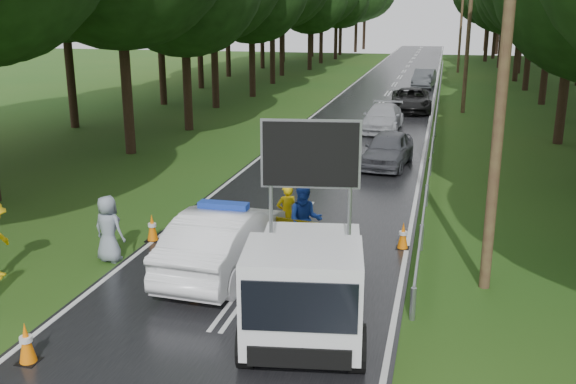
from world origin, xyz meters
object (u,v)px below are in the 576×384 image
(officer, at_px, (287,213))
(queue_car_third, at_px, (411,100))
(police_sedan, at_px, (224,240))
(queue_car_fourth, at_px, (424,78))
(work_truck, at_px, (306,280))
(civilian, at_px, (305,220))
(queue_car_first, at_px, (388,149))
(barrier, at_px, (275,226))
(queue_car_second, at_px, (382,118))

(officer, relative_size, queue_car_third, 0.31)
(police_sedan, relative_size, queue_car_fourth, 1.10)
(work_truck, bearing_deg, civilian, 93.70)
(officer, distance_m, queue_car_first, 9.51)
(civilian, bearing_deg, work_truck, -89.53)
(officer, distance_m, queue_car_third, 23.94)
(civilian, height_order, queue_car_third, civilian)
(work_truck, distance_m, queue_car_first, 14.08)
(police_sedan, xyz_separation_m, barrier, (0.86, 1.41, -0.04))
(civilian, bearing_deg, police_sedan, -148.75)
(barrier, relative_size, queue_car_second, 0.52)
(police_sedan, distance_m, civilian, 2.23)
(civilian, distance_m, queue_car_second, 17.91)
(queue_car_fourth, bearing_deg, queue_car_first, -86.78)
(work_truck, height_order, civilian, work_truck)
(barrier, bearing_deg, queue_car_third, 96.13)
(police_sedan, height_order, civilian, civilian)
(work_truck, height_order, queue_car_fourth, work_truck)
(queue_car_first, distance_m, queue_car_second, 7.83)
(barrier, bearing_deg, queue_car_fourth, 97.24)
(police_sedan, relative_size, barrier, 2.04)
(civilian, relative_size, queue_car_third, 0.36)
(police_sedan, distance_m, officer, 2.53)
(queue_car_fourth, bearing_deg, queue_car_third, -87.36)
(civilian, height_order, queue_car_second, civilian)
(barrier, height_order, queue_car_first, queue_car_first)
(civilian, distance_m, queue_car_first, 10.21)
(barrier, distance_m, civilian, 0.78)
(barrier, height_order, queue_car_fourth, queue_car_fourth)
(police_sedan, xyz_separation_m, officer, (0.95, 2.35, 0.01))
(officer, bearing_deg, queue_car_first, -135.73)
(barrier, bearing_deg, civilian, 19.53)
(civilian, xyz_separation_m, queue_car_first, (1.19, 10.14, -0.23))
(queue_car_second, height_order, queue_car_third, queue_car_third)
(officer, distance_m, queue_car_second, 17.12)
(officer, height_order, civilian, civilian)
(work_truck, distance_m, queue_car_fourth, 41.39)
(queue_car_fourth, bearing_deg, civilian, -88.37)
(police_sedan, bearing_deg, civilian, -133.80)
(queue_car_fourth, bearing_deg, work_truck, -86.93)
(queue_car_first, height_order, queue_car_third, queue_car_third)
(work_truck, relative_size, officer, 3.24)
(queue_car_first, bearing_deg, work_truck, -85.27)
(police_sedan, height_order, queue_car_first, police_sedan)
(queue_car_third, bearing_deg, police_sedan, -100.39)
(police_sedan, height_order, queue_car_second, police_sedan)
(civilian, xyz_separation_m, queue_car_fourth, (1.60, 37.46, -0.19))
(work_truck, xyz_separation_m, queue_car_fourth, (0.72, 41.39, -0.34))
(work_truck, xyz_separation_m, civilian, (-0.88, 3.93, -0.14))
(civilian, bearing_deg, queue_car_third, 74.94)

